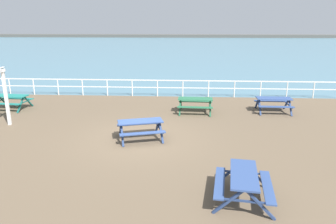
{
  "coord_description": "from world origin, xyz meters",
  "views": [
    {
      "loc": [
        1.9,
        -12.17,
        4.59
      ],
      "look_at": [
        1.09,
        1.2,
        0.8
      ],
      "focal_mm": 33.72,
      "sensor_mm": 36.0,
      "label": 1
    }
  ],
  "objects_px": {
    "picnic_table_near_right": "(244,180)",
    "picnic_table_far_right": "(274,101)",
    "picnic_table_mid_centre": "(195,102)",
    "picnic_table_seaward": "(11,99)",
    "picnic_table_far_left": "(140,125)"
  },
  "relations": [
    {
      "from": "picnic_table_mid_centre",
      "to": "picnic_table_seaward",
      "type": "distance_m",
      "value": 10.1
    },
    {
      "from": "picnic_table_mid_centre",
      "to": "picnic_table_seaward",
      "type": "height_order",
      "value": "same"
    },
    {
      "from": "picnic_table_seaward",
      "to": "picnic_table_far_left",
      "type": "bearing_deg",
      "value": -24.01
    },
    {
      "from": "picnic_table_near_right",
      "to": "picnic_table_far_right",
      "type": "height_order",
      "value": "same"
    },
    {
      "from": "picnic_table_seaward",
      "to": "picnic_table_far_right",
      "type": "bearing_deg",
      "value": 5.33
    },
    {
      "from": "picnic_table_near_right",
      "to": "picnic_table_seaward",
      "type": "xyz_separation_m",
      "value": [
        -11.18,
        8.64,
        0.0
      ]
    },
    {
      "from": "picnic_table_far_right",
      "to": "picnic_table_seaward",
      "type": "bearing_deg",
      "value": -177.62
    },
    {
      "from": "picnic_table_seaward",
      "to": "picnic_table_mid_centre",
      "type": "bearing_deg",
      "value": 3.75
    },
    {
      "from": "picnic_table_far_left",
      "to": "picnic_table_seaward",
      "type": "height_order",
      "value": "same"
    },
    {
      "from": "picnic_table_near_right",
      "to": "picnic_table_seaward",
      "type": "height_order",
      "value": "same"
    },
    {
      "from": "picnic_table_mid_centre",
      "to": "picnic_table_far_right",
      "type": "bearing_deg",
      "value": 7.05
    },
    {
      "from": "picnic_table_near_right",
      "to": "picnic_table_far_right",
      "type": "xyz_separation_m",
      "value": [
        3.07,
        8.89,
        0.0
      ]
    },
    {
      "from": "picnic_table_near_right",
      "to": "picnic_table_far_left",
      "type": "relative_size",
      "value": 0.92
    },
    {
      "from": "picnic_table_mid_centre",
      "to": "picnic_table_seaward",
      "type": "bearing_deg",
      "value": -178.35
    },
    {
      "from": "picnic_table_mid_centre",
      "to": "picnic_table_far_left",
      "type": "relative_size",
      "value": 0.86
    }
  ]
}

